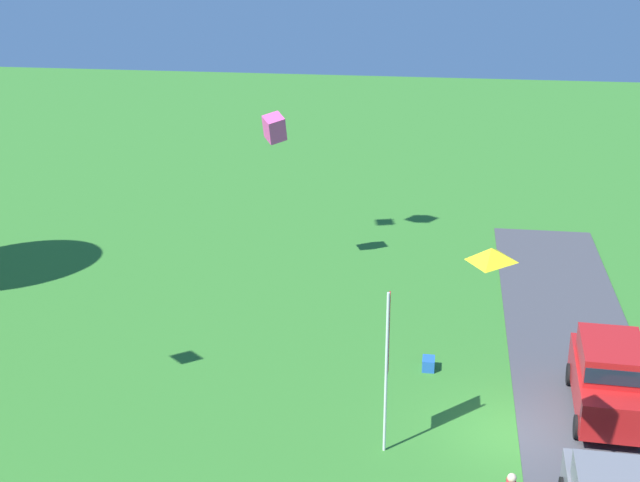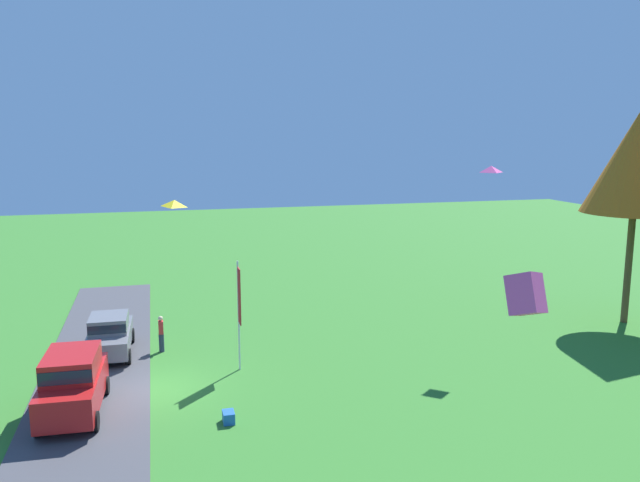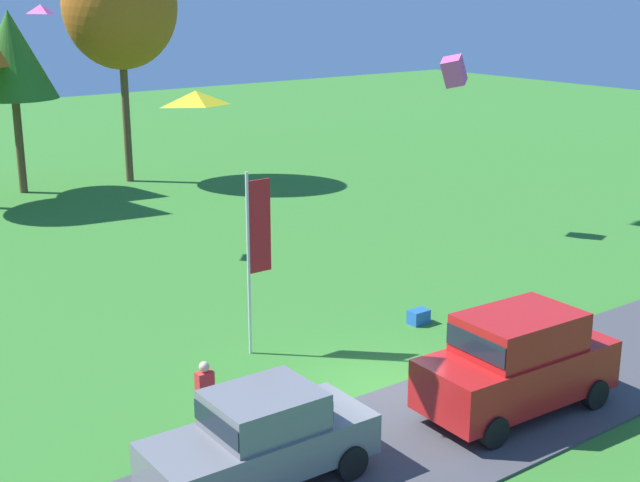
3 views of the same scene
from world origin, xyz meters
TOP-DOWN VIEW (x-y plane):
  - ground_plane at (0.00, 0.00)m, footprint 120.00×120.00m
  - pavement_strip at (0.00, -2.31)m, footprint 36.00×4.40m
  - car_sedan_far_end at (-4.54, -1.85)m, footprint 4.44×2.04m
  - car_suv_mid_row at (1.58, -2.73)m, footprint 4.68×2.22m
  - person_beside_suv at (-4.43, 0.42)m, footprint 0.36×0.24m
  - tree_left_of_center at (0.49, 25.67)m, footprint 3.87×3.87m
  - tree_far_left at (5.49, 25.03)m, footprint 5.29×5.29m
  - flag_banner at (-1.05, 3.63)m, footprint 0.71×0.08m
  - cooler_box at (3.62, 2.56)m, footprint 0.56×0.40m
  - kite_box_mid_center at (11.22, 9.06)m, footprint 1.27×0.99m
  - kite_diamond_trailing_tail at (-3.94, 1.24)m, footprint 1.22×1.07m
  - kite_diamond_low_drifter at (-1.71, 15.54)m, footprint 0.75×0.88m

SIDE VIEW (x-z plane):
  - ground_plane at x=0.00m, z-range 0.00..0.00m
  - pavement_strip at x=0.00m, z-range 0.00..0.06m
  - cooler_box at x=3.62m, z-range 0.00..0.40m
  - person_beside_suv at x=-4.43m, z-range 0.02..1.73m
  - car_sedan_far_end at x=-4.54m, z-range 0.12..1.96m
  - car_suv_mid_row at x=1.58m, z-range 0.16..2.44m
  - flag_banner at x=-1.05m, z-range 0.64..5.40m
  - kite_box_mid_center at x=11.22m, z-range 5.48..6.76m
  - tree_left_of_center at x=0.49m, z-range 2.11..10.27m
  - kite_diamond_trailing_tail at x=-3.94m, z-range 6.79..7.14m
  - tree_far_left at x=5.49m, z-range 2.65..13.82m
  - kite_diamond_low_drifter at x=-1.71m, z-range 8.23..8.55m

